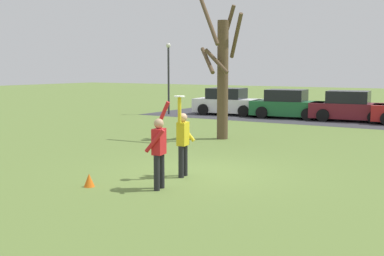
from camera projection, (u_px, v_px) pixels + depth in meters
The scene contains 11 objects.
ground_plane at pixel (200, 173), 13.36m from camera, with size 120.00×120.00×0.00m, color olive.
person_catcher at pixel (183, 139), 12.82m from camera, with size 0.49×0.57×2.08m.
person_defender at pixel (159, 148), 11.48m from camera, with size 0.51×0.60×2.04m.
frisbee_disc at pixel (179, 96), 12.48m from camera, with size 0.28×0.28×0.02m, color white.
parked_car_white at pixel (228, 102), 29.96m from camera, with size 4.27×2.36×1.59m.
parked_car_green at pixel (288, 105), 27.95m from camera, with size 4.27×2.36×1.59m.
parked_car_maroon at pixel (350, 107), 26.34m from camera, with size 4.27×2.36×1.59m.
parking_strip at pixel (382, 122), 25.69m from camera, with size 26.72×6.40×0.01m, color #38383D.
bare_tree_tall at pixel (222, 73), 19.49m from camera, with size 1.85×1.86×5.62m.
lamppost_by_lot at pixel (169, 71), 29.95m from camera, with size 0.28×0.28×4.26m.
field_cone_orange at pixel (89, 180), 11.82m from camera, with size 0.26×0.26×0.32m, color orange.
Camera 1 is at (6.74, -11.25, 2.80)m, focal length 46.78 mm.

